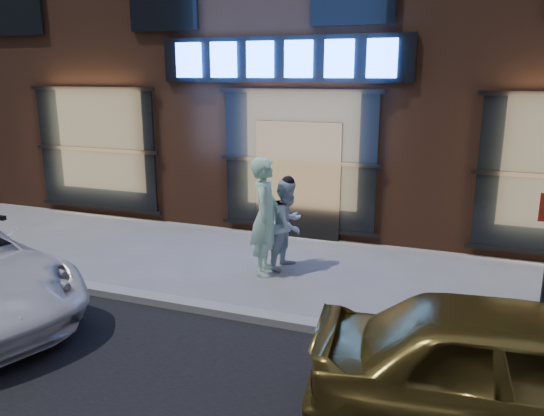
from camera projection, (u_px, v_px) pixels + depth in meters
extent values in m
plane|color=slate|center=(213.00, 313.00, 7.58)|extent=(90.00, 90.00, 0.00)
cube|color=gray|center=(213.00, 309.00, 7.57)|extent=(60.00, 0.25, 0.12)
cube|color=#54301E|center=(348.00, 7.00, 13.62)|extent=(30.00, 8.00, 10.00)
cube|color=black|center=(280.00, 59.00, 10.42)|extent=(5.20, 0.06, 0.90)
cube|color=black|center=(298.00, 181.00, 10.85)|extent=(1.80, 0.10, 2.40)
cube|color=#FFBF72|center=(97.00, 149.00, 12.50)|extent=(3.00, 0.04, 2.60)
cube|color=black|center=(96.00, 149.00, 12.46)|extent=(3.20, 0.06, 2.80)
cube|color=#FFBF72|center=(299.00, 161.00, 10.81)|extent=(3.00, 0.04, 2.60)
cube|color=black|center=(298.00, 161.00, 10.77)|extent=(3.20, 0.06, 2.80)
cube|color=#2659FF|center=(189.00, 60.00, 11.04)|extent=(0.55, 0.12, 0.70)
cube|color=#2659FF|center=(224.00, 60.00, 10.76)|extent=(0.55, 0.12, 0.70)
cube|color=#2659FF|center=(260.00, 59.00, 10.49)|extent=(0.55, 0.12, 0.70)
cube|color=#2659FF|center=(299.00, 59.00, 10.22)|extent=(0.55, 0.12, 0.70)
cube|color=#2659FF|center=(339.00, 59.00, 9.95)|extent=(0.55, 0.12, 0.70)
cube|color=#2659FF|center=(382.00, 58.00, 9.68)|extent=(0.55, 0.12, 0.70)
imported|color=#ADE4C1|center=(265.00, 217.00, 8.88)|extent=(0.60, 0.81, 2.00)
imported|color=silver|center=(288.00, 224.00, 9.21)|extent=(0.73, 0.87, 1.58)
imported|color=brown|center=(531.00, 376.00, 4.77)|extent=(4.16, 2.08, 1.36)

